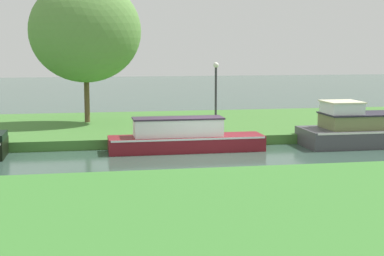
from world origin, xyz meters
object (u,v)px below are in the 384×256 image
willow_tree_left (85,31)px  mooring_post_near (323,125)px  lamp_post (216,88)px  maroon_barge (184,138)px

willow_tree_left → mooring_post_near: (9.92, -5.07, -4.05)m
mooring_post_near → lamp_post: bearing=161.9°
lamp_post → maroon_barge: bearing=-125.9°
lamp_post → mooring_post_near: (4.40, -1.44, -1.54)m
maroon_barge → lamp_post: size_ratio=2.03×
willow_tree_left → lamp_post: bearing=-33.3°
lamp_post → mooring_post_near: lamp_post is taller
willow_tree_left → mooring_post_near: 11.85m
maroon_barge → willow_tree_left: willow_tree_left is taller
maroon_barge → lamp_post: (1.85, 2.56, 1.74)m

